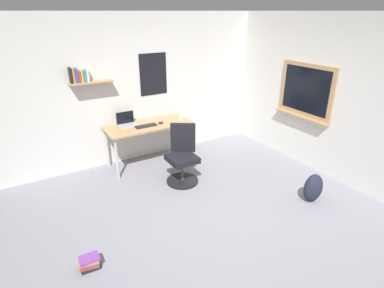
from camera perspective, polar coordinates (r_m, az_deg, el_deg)
name	(u,v)px	position (r m, az deg, el deg)	size (l,w,h in m)	color
ground_plane	(213,222)	(4.26, 3.97, -14.18)	(5.20, 5.20, 0.00)	gray
wall_back	(138,89)	(5.70, -10.04, 9.97)	(5.00, 0.30, 2.60)	silver
wall_right	(344,102)	(5.37, 26.41, 7.03)	(0.22, 5.00, 2.60)	silver
desk	(148,128)	(5.52, -8.08, 2.92)	(1.51, 0.65, 0.76)	tan
office_chair	(182,158)	(4.99, -1.77, -2.60)	(0.56, 0.57, 0.95)	black
laptop	(126,122)	(5.50, -12.04, 3.98)	(0.31, 0.21, 0.23)	#ADAFB5
keyboard	(146,126)	(5.39, -8.52, 3.34)	(0.37, 0.13, 0.02)	black
computer_mouse	(161,123)	(5.49, -5.84, 3.95)	(0.10, 0.06, 0.03)	#262628
coffee_mug	(181,116)	(5.72, -1.99, 5.15)	(0.08, 0.08, 0.09)	silver
backpack	(313,188)	(4.87, 21.53, -7.58)	(0.32, 0.22, 0.44)	#1E2333
book_stack_on_floor	(89,262)	(3.77, -18.46, -20.09)	(0.24, 0.20, 0.15)	black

